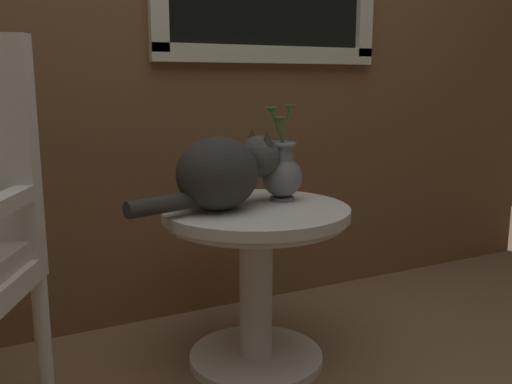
{
  "coord_description": "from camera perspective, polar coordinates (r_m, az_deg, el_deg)",
  "views": [
    {
      "loc": [
        -0.68,
        -1.35,
        0.96
      ],
      "look_at": [
        0.14,
        0.27,
        0.6
      ],
      "focal_mm": 39.78,
      "sensor_mm": 36.0,
      "label": 1
    }
  ],
  "objects": [
    {
      "name": "pewter_vase_with_ivy",
      "position": [
        1.94,
        2.65,
        2.07
      ],
      "size": [
        0.14,
        0.14,
        0.33
      ],
      "color": "slate",
      "rests_on": "wicker_side_table"
    },
    {
      "name": "wicker_side_table",
      "position": [
        1.9,
        0.0,
        -6.38
      ],
      "size": [
        0.62,
        0.62,
        0.55
      ],
      "color": "silver",
      "rests_on": "ground_plane"
    },
    {
      "name": "cat",
      "position": [
        1.81,
        -3.38,
        2.06
      ],
      "size": [
        0.56,
        0.3,
        0.25
      ],
      "color": "#33302D",
      "rests_on": "wicker_side_table"
    }
  ]
}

